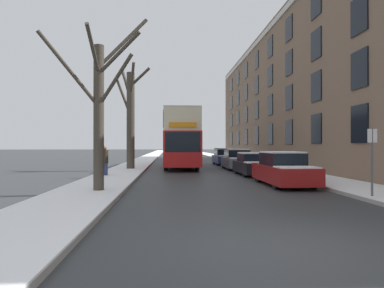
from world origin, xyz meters
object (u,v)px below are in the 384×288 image
(bare_tree_left_0, at_px, (100,107))
(double_decker_bus, at_px, (180,137))
(bare_tree_left_1, at_px, (130,115))
(parked_car_3, at_px, (224,157))
(parked_car_0, at_px, (283,170))
(parked_car_1, at_px, (254,165))
(parked_car_2, at_px, (237,160))
(pedestrian_left_sidewalk, at_px, (105,160))
(street_sign_post, at_px, (372,159))

(bare_tree_left_0, height_order, double_decker_bus, bare_tree_left_0)
(bare_tree_left_1, height_order, double_decker_bus, bare_tree_left_1)
(parked_car_3, bearing_deg, bare_tree_left_0, -111.68)
(parked_car_0, bearing_deg, double_decker_bus, 107.76)
(bare_tree_left_0, height_order, parked_car_1, bare_tree_left_0)
(bare_tree_left_0, distance_m, parked_car_3, 20.86)
(bare_tree_left_1, bearing_deg, parked_car_3, 42.20)
(bare_tree_left_0, bearing_deg, double_decker_bus, 77.58)
(parked_car_2, bearing_deg, parked_car_0, -90.00)
(double_decker_bus, xyz_separation_m, parked_car_2, (4.22, -2.80, -1.80))
(pedestrian_left_sidewalk, xyz_separation_m, street_sign_post, (10.05, -8.50, 0.38))
(bare_tree_left_0, bearing_deg, parked_car_1, 45.05)
(parked_car_0, distance_m, parked_car_1, 5.25)
(parked_car_2, bearing_deg, pedestrian_left_sidewalk, -143.66)
(bare_tree_left_1, height_order, parked_car_3, bare_tree_left_1)
(double_decker_bus, relative_size, parked_car_2, 2.93)
(double_decker_bus, xyz_separation_m, parked_car_0, (4.22, -13.18, -1.81))
(parked_car_1, bearing_deg, bare_tree_left_1, 150.79)
(double_decker_bus, xyz_separation_m, street_sign_post, (5.61, -17.67, -1.15))
(bare_tree_left_0, relative_size, street_sign_post, 2.84)
(pedestrian_left_sidewalk, bearing_deg, street_sign_post, 164.94)
(bare_tree_left_0, relative_size, double_decker_bus, 0.57)
(bare_tree_left_1, relative_size, street_sign_post, 3.20)
(parked_car_0, height_order, parked_car_3, parked_car_3)
(parked_car_0, xyz_separation_m, street_sign_post, (1.39, -4.49, 0.66))
(parked_car_2, bearing_deg, street_sign_post, -84.66)
(bare_tree_left_1, distance_m, parked_car_1, 9.65)
(street_sign_post, bearing_deg, double_decker_bus, 107.62)
(bare_tree_left_0, distance_m, double_decker_bus, 15.98)
(bare_tree_left_1, height_order, street_sign_post, bare_tree_left_1)
(double_decker_bus, height_order, street_sign_post, double_decker_bus)
(street_sign_post, bearing_deg, parked_car_2, 95.34)
(double_decker_bus, relative_size, pedestrian_left_sidewalk, 6.54)
(double_decker_bus, bearing_deg, bare_tree_left_1, -136.38)
(parked_car_3, bearing_deg, parked_car_2, -90.00)
(parked_car_1, bearing_deg, street_sign_post, -81.88)
(bare_tree_left_1, bearing_deg, parked_car_2, 5.13)
(street_sign_post, bearing_deg, parked_car_3, 93.73)
(pedestrian_left_sidewalk, bearing_deg, parked_car_0, -179.68)
(bare_tree_left_0, distance_m, parked_car_1, 11.13)
(parked_car_3, relative_size, pedestrian_left_sidewalk, 2.56)
(parked_car_2, height_order, street_sign_post, street_sign_post)
(bare_tree_left_1, xyz_separation_m, double_decker_bus, (3.68, 3.51, -1.47))
(double_decker_bus, xyz_separation_m, pedestrian_left_sidewalk, (-4.44, -9.17, -1.53))
(parked_car_2, xyz_separation_m, street_sign_post, (1.39, -14.87, 0.65))
(pedestrian_left_sidewalk, bearing_deg, parked_car_3, -98.84)
(parked_car_0, bearing_deg, pedestrian_left_sidewalk, 155.15)
(bare_tree_left_1, distance_m, double_decker_bus, 5.29)
(parked_car_3, bearing_deg, pedestrian_left_sidewalk, -124.02)
(parked_car_0, distance_m, parked_car_3, 16.83)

